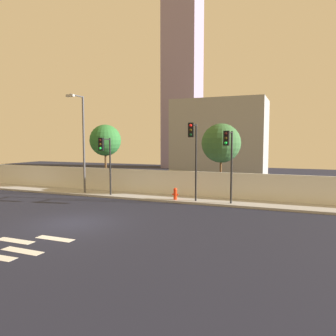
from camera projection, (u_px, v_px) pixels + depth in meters
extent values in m
plane|color=black|center=(72.00, 223.00, 16.41)|extent=(80.00, 80.00, 0.00)
cube|color=#A3A3A3|center=(144.00, 196.00, 23.98)|extent=(36.00, 2.40, 0.15)
cube|color=silver|center=(151.00, 181.00, 25.10)|extent=(36.00, 0.18, 1.80)
cube|color=silver|center=(22.00, 251.00, 12.27)|extent=(1.81, 0.47, 0.01)
cube|color=silver|center=(15.00, 241.00, 13.54)|extent=(1.80, 0.44, 0.01)
cube|color=silver|center=(55.00, 239.00, 13.82)|extent=(1.80, 0.45, 0.01)
cylinder|color=black|center=(231.00, 168.00, 20.74)|extent=(0.12, 0.12, 4.63)
cylinder|color=black|center=(229.00, 133.00, 20.06)|extent=(0.19, 1.14, 0.08)
cube|color=black|center=(226.00, 138.00, 19.59)|extent=(0.36, 0.23, 0.90)
sphere|color=black|center=(226.00, 134.00, 19.46)|extent=(0.18, 0.18, 0.18)
sphere|color=#33260A|center=(226.00, 138.00, 19.48)|extent=(0.18, 0.18, 0.18)
sphere|color=#19F24C|center=(226.00, 143.00, 19.50)|extent=(0.18, 0.18, 0.18)
cylinder|color=black|center=(110.00, 167.00, 24.12)|extent=(0.12, 0.12, 4.25)
cylinder|color=black|center=(105.00, 139.00, 23.36)|extent=(0.15, 1.26, 0.08)
cube|color=black|center=(101.00, 144.00, 22.80)|extent=(0.35, 0.22, 0.90)
sphere|color=black|center=(100.00, 140.00, 22.66)|extent=(0.18, 0.18, 0.18)
sphere|color=#33260A|center=(100.00, 144.00, 22.69)|extent=(0.18, 0.18, 0.18)
sphere|color=#19F24C|center=(100.00, 148.00, 22.71)|extent=(0.18, 0.18, 0.18)
cylinder|color=black|center=(196.00, 163.00, 21.60)|extent=(0.12, 0.12, 5.14)
cylinder|color=black|center=(194.00, 125.00, 20.68)|extent=(0.21, 1.51, 0.08)
cube|color=black|center=(191.00, 130.00, 19.99)|extent=(0.36, 0.23, 0.90)
sphere|color=red|center=(191.00, 126.00, 19.86)|extent=(0.18, 0.18, 0.18)
sphere|color=#33260A|center=(191.00, 130.00, 19.88)|extent=(0.18, 0.18, 0.18)
sphere|color=black|center=(190.00, 135.00, 19.90)|extent=(0.18, 0.18, 0.18)
cylinder|color=#4C4C51|center=(84.00, 145.00, 25.10)|extent=(0.16, 0.16, 7.43)
cylinder|color=#4C4C51|center=(77.00, 96.00, 24.06)|extent=(0.17, 1.58, 0.10)
cube|color=beige|center=(70.00, 96.00, 23.32)|extent=(0.61, 0.27, 0.16)
cylinder|color=red|center=(175.00, 195.00, 22.27)|extent=(0.24, 0.24, 0.64)
sphere|color=red|center=(175.00, 190.00, 22.24)|extent=(0.26, 0.26, 0.26)
cylinder|color=red|center=(173.00, 194.00, 22.33)|extent=(0.10, 0.09, 0.09)
cylinder|color=red|center=(178.00, 195.00, 22.20)|extent=(0.10, 0.09, 0.09)
cylinder|color=brown|center=(106.00, 169.00, 28.15)|extent=(0.18, 0.18, 3.50)
sphere|color=#2C7032|center=(105.00, 140.00, 27.95)|extent=(2.70, 2.70, 2.70)
cylinder|color=brown|center=(221.00, 175.00, 24.40)|extent=(0.17, 0.17, 3.21)
sphere|color=#346335|center=(221.00, 143.00, 24.20)|extent=(2.93, 2.93, 2.93)
cube|color=#9B9B9B|center=(220.00, 139.00, 36.97)|extent=(10.19, 6.00, 8.78)
cube|color=#8B7CA1|center=(183.00, 66.00, 50.41)|extent=(5.34, 5.00, 31.55)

